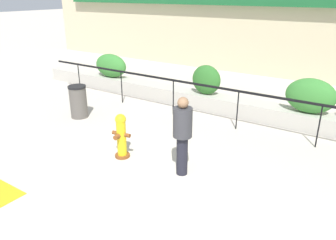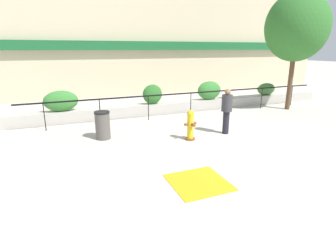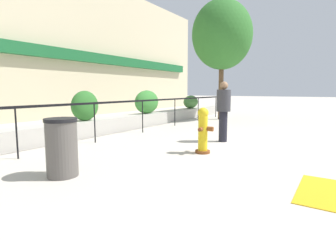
# 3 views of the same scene
# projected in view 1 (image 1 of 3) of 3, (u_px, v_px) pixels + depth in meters

# --- Properties ---
(ground_plane) EXTENTS (120.00, 120.00, 0.00)m
(ground_plane) POSITION_uv_depth(u_px,v_px,m) (123.00, 222.00, 5.60)
(ground_plane) COLOR beige
(planter_wall_low) EXTENTS (18.00, 0.70, 0.50)m
(planter_wall_low) POSITION_uv_depth(u_px,v_px,m) (250.00, 110.00, 10.16)
(planter_wall_low) COLOR #B7B2A8
(planter_wall_low) RESTS_ON ground
(fence_railing_segment) EXTENTS (15.00, 0.05, 1.15)m
(fence_railing_segment) POSITION_uv_depth(u_px,v_px,m) (239.00, 95.00, 9.02)
(fence_railing_segment) COLOR black
(fence_railing_segment) RESTS_ON ground
(hedge_bush_0) EXTENTS (1.45, 0.70, 0.91)m
(hedge_bush_0) POSITION_uv_depth(u_px,v_px,m) (111.00, 66.00, 12.88)
(hedge_bush_0) COLOR #387F33
(hedge_bush_0) RESTS_ON planter_wall_low
(hedge_bush_1) EXTENTS (0.99, 0.57, 0.97)m
(hedge_bush_1) POSITION_uv_depth(u_px,v_px,m) (206.00, 80.00, 10.70)
(hedge_bush_1) COLOR #2D6B28
(hedge_bush_1) RESTS_ON planter_wall_low
(hedge_bush_2) EXTENTS (1.35, 0.70, 0.98)m
(hedge_bush_2) POSITION_uv_depth(u_px,v_px,m) (310.00, 96.00, 9.03)
(hedge_bush_2) COLOR #387F33
(hedge_bush_2) RESTS_ON planter_wall_low
(fire_hydrant) EXTENTS (0.48, 0.45, 1.08)m
(fire_hydrant) POSITION_uv_depth(u_px,v_px,m) (121.00, 136.00, 7.61)
(fire_hydrant) COLOR brown
(fire_hydrant) RESTS_ON ground
(pedestrian) EXTENTS (0.41, 0.41, 1.73)m
(pedestrian) POSITION_uv_depth(u_px,v_px,m) (183.00, 132.00, 6.73)
(pedestrian) COLOR black
(pedestrian) RESTS_ON ground
(trash_bin) EXTENTS (0.55, 0.55, 1.01)m
(trash_bin) POSITION_uv_depth(u_px,v_px,m) (78.00, 102.00, 10.09)
(trash_bin) COLOR #56514C
(trash_bin) RESTS_ON ground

